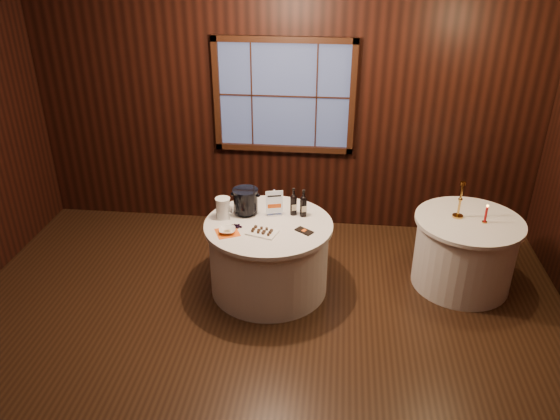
# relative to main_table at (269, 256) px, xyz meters

# --- Properties ---
(ground) EXTENTS (6.00, 6.00, 0.00)m
(ground) POSITION_rel_main_table_xyz_m (0.00, -1.00, -0.39)
(ground) COLOR black
(ground) RESTS_ON ground
(back_wall) EXTENTS (6.00, 0.10, 3.00)m
(back_wall) POSITION_rel_main_table_xyz_m (0.00, 1.48, 1.16)
(back_wall) COLOR black
(back_wall) RESTS_ON ground
(main_table) EXTENTS (1.28, 1.28, 0.77)m
(main_table) POSITION_rel_main_table_xyz_m (0.00, 0.00, 0.00)
(main_table) COLOR white
(main_table) RESTS_ON ground
(side_table) EXTENTS (1.08, 1.08, 0.77)m
(side_table) POSITION_rel_main_table_xyz_m (2.00, 0.30, 0.00)
(side_table) COLOR white
(side_table) RESTS_ON ground
(sign_stand) EXTENTS (0.17, 0.12, 0.28)m
(sign_stand) POSITION_rel_main_table_xyz_m (0.04, 0.18, 0.48)
(sign_stand) COLOR silver
(sign_stand) RESTS_ON main_table
(port_bottle_left) EXTENTS (0.07, 0.08, 0.29)m
(port_bottle_left) POSITION_rel_main_table_xyz_m (0.23, 0.22, 0.51)
(port_bottle_left) COLOR black
(port_bottle_left) RESTS_ON main_table
(port_bottle_right) EXTENTS (0.07, 0.08, 0.29)m
(port_bottle_right) POSITION_rel_main_table_xyz_m (0.33, 0.20, 0.51)
(port_bottle_right) COLOR black
(port_bottle_right) RESTS_ON main_table
(ice_bucket) EXTENTS (0.26, 0.26, 0.27)m
(ice_bucket) POSITION_rel_main_table_xyz_m (-0.26, 0.19, 0.52)
(ice_bucket) COLOR black
(ice_bucket) RESTS_ON main_table
(chocolate_plate) EXTENTS (0.32, 0.26, 0.04)m
(chocolate_plate) POSITION_rel_main_table_xyz_m (-0.04, -0.20, 0.40)
(chocolate_plate) COLOR white
(chocolate_plate) RESTS_ON main_table
(chocolate_box) EXTENTS (0.19, 0.17, 0.01)m
(chocolate_box) POSITION_rel_main_table_xyz_m (0.36, -0.13, 0.39)
(chocolate_box) COLOR black
(chocolate_box) RESTS_ON main_table
(grape_bunch) EXTENTS (0.15, 0.06, 0.04)m
(grape_bunch) POSITION_rel_main_table_xyz_m (-0.30, -0.12, 0.40)
(grape_bunch) COLOR black
(grape_bunch) RESTS_ON main_table
(glass_pitcher) EXTENTS (0.20, 0.15, 0.22)m
(glass_pitcher) POSITION_rel_main_table_xyz_m (-0.47, 0.07, 0.49)
(glass_pitcher) COLOR silver
(glass_pitcher) RESTS_ON main_table
(orange_napkin) EXTENTS (0.28, 0.28, 0.00)m
(orange_napkin) POSITION_rel_main_table_xyz_m (-0.37, -0.23, 0.38)
(orange_napkin) COLOR #E65913
(orange_napkin) RESTS_ON main_table
(cracker_bowl) EXTENTS (0.17, 0.17, 0.04)m
(cracker_bowl) POSITION_rel_main_table_xyz_m (-0.37, -0.23, 0.41)
(cracker_bowl) COLOR white
(cracker_bowl) RESTS_ON orange_napkin
(brass_candlestick) EXTENTS (0.11, 0.11, 0.39)m
(brass_candlestick) POSITION_rel_main_table_xyz_m (1.89, 0.34, 0.52)
(brass_candlestick) COLOR gold
(brass_candlestick) RESTS_ON side_table
(red_candle) EXTENTS (0.05, 0.05, 0.20)m
(red_candle) POSITION_rel_main_table_xyz_m (2.13, 0.25, 0.46)
(red_candle) COLOR gold
(red_candle) RESTS_ON side_table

